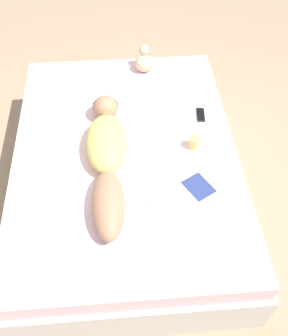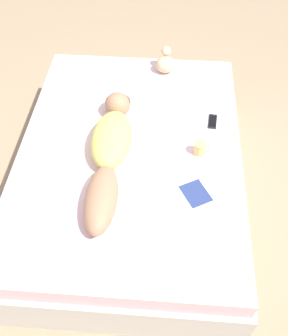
{
  "view_description": "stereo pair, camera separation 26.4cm",
  "coord_description": "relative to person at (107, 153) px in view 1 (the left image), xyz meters",
  "views": [
    {
      "loc": [
        -0.02,
        -1.91,
        2.62
      ],
      "look_at": [
        0.12,
        -0.22,
        0.59
      ],
      "focal_mm": 42.0,
      "sensor_mm": 36.0,
      "label": 1
    },
    {
      "loc": [
        0.25,
        -1.91,
        2.62
      ],
      "look_at": [
        0.12,
        -0.22,
        0.59
      ],
      "focal_mm": 42.0,
      "sensor_mm": 36.0,
      "label": 2
    }
  ],
  "objects": [
    {
      "name": "person",
      "position": [
        0.0,
        0.0,
        0.0
      ],
      "size": [
        0.29,
        1.25,
        0.19
      ],
      "rotation": [
        0.0,
        0.0,
        0.0
      ],
      "color": "#A37556",
      "rests_on": "bed"
    },
    {
      "name": "ground_plane",
      "position": [
        0.13,
        0.1,
        -0.63
      ],
      "size": [
        12.0,
        12.0,
        0.0
      ],
      "primitive_type": "plane",
      "color": "#9E8466"
    },
    {
      "name": "bed",
      "position": [
        0.13,
        0.1,
        -0.36
      ],
      "size": [
        1.65,
        2.27,
        0.54
      ],
      "color": "beige",
      "rests_on": "ground_plane"
    },
    {
      "name": "plush_toy",
      "position": [
        0.34,
        1.03,
        -0.01
      ],
      "size": [
        0.16,
        0.17,
        0.21
      ],
      "color": "#D1B289",
      "rests_on": "bed"
    },
    {
      "name": "open_magazine",
      "position": [
        0.5,
        -0.33,
        -0.09
      ],
      "size": [
        0.55,
        0.47,
        0.01
      ],
      "rotation": [
        0.0,
        0.0,
        0.51
      ],
      "color": "white",
      "rests_on": "bed"
    },
    {
      "name": "cell_phone",
      "position": [
        0.73,
        0.42,
        -0.09
      ],
      "size": [
        0.08,
        0.16,
        0.01
      ],
      "rotation": [
        0.0,
        0.0,
        -0.1
      ],
      "color": "black",
      "rests_on": "bed"
    },
    {
      "name": "coffee_mug",
      "position": [
        0.62,
        0.09,
        -0.04
      ],
      "size": [
        0.12,
        0.08,
        0.1
      ],
      "color": "tan",
      "rests_on": "bed"
    }
  ]
}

